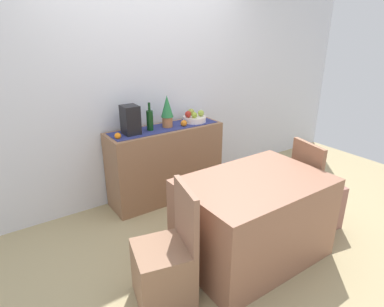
% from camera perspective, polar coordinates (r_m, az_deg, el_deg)
% --- Properties ---
extents(ground_plane, '(6.40, 6.40, 0.02)m').
position_cam_1_polar(ground_plane, '(3.28, 3.08, -14.29)').
color(ground_plane, tan).
rests_on(ground_plane, ground).
extents(room_wall_rear, '(6.40, 0.06, 2.70)m').
position_cam_1_polar(room_wall_rear, '(3.71, -7.90, 12.64)').
color(room_wall_rear, silver).
rests_on(room_wall_rear, ground).
extents(sideboard_console, '(1.32, 0.42, 0.86)m').
position_cam_1_polar(sideboard_console, '(3.77, -4.60, -1.72)').
color(sideboard_console, '#8D6346').
rests_on(sideboard_console, ground).
extents(table_runner, '(1.24, 0.32, 0.01)m').
position_cam_1_polar(table_runner, '(3.62, -4.80, 4.57)').
color(table_runner, navy).
rests_on(table_runner, sideboard_console).
extents(fruit_bowl, '(0.27, 0.27, 0.06)m').
position_cam_1_polar(fruit_bowl, '(3.81, 0.42, 6.08)').
color(fruit_bowl, white).
rests_on(fruit_bowl, table_runner).
extents(apple_center, '(0.08, 0.08, 0.08)m').
position_cam_1_polar(apple_center, '(3.86, -0.16, 7.33)').
color(apple_center, '#99A23E').
rests_on(apple_center, fruit_bowl).
extents(apple_upper, '(0.07, 0.07, 0.07)m').
position_cam_1_polar(apple_upper, '(3.73, 0.42, 6.77)').
color(apple_upper, '#8FAD32').
rests_on(apple_upper, fruit_bowl).
extents(apple_front, '(0.07, 0.07, 0.07)m').
position_cam_1_polar(apple_front, '(3.80, 1.57, 7.09)').
color(apple_front, '#96B041').
rests_on(apple_front, fruit_bowl).
extents(apple_left, '(0.07, 0.07, 0.07)m').
position_cam_1_polar(apple_left, '(3.75, -0.69, 6.91)').
color(apple_left, '#B62920').
rests_on(apple_left, fruit_bowl).
extents(wine_bottle, '(0.07, 0.07, 0.31)m').
position_cam_1_polar(wine_bottle, '(3.51, -7.42, 5.84)').
color(wine_bottle, '#103A15').
rests_on(wine_bottle, sideboard_console).
extents(coffee_maker, '(0.16, 0.18, 0.30)m').
position_cam_1_polar(coffee_maker, '(3.41, -10.77, 5.79)').
color(coffee_maker, black).
rests_on(coffee_maker, sideboard_console).
extents(potted_plant, '(0.14, 0.14, 0.36)m').
position_cam_1_polar(potted_plant, '(3.59, -4.39, 7.56)').
color(potted_plant, '#B16A40').
rests_on(potted_plant, sideboard_console).
extents(orange_loose_mid, '(0.07, 0.07, 0.07)m').
position_cam_1_polar(orange_loose_mid, '(3.31, -12.91, 3.04)').
color(orange_loose_mid, orange).
rests_on(orange_loose_mid, sideboard_console).
extents(orange_loose_near_bowl, '(0.07, 0.07, 0.07)m').
position_cam_1_polar(orange_loose_near_bowl, '(3.65, -1.45, 5.32)').
color(orange_loose_near_bowl, orange).
rests_on(orange_loose_near_bowl, sideboard_console).
extents(dining_table, '(1.21, 0.82, 0.74)m').
position_cam_1_polar(dining_table, '(2.88, 10.65, -11.16)').
color(dining_table, '#926149').
rests_on(dining_table, ground).
extents(chair_near_window, '(0.48, 0.48, 0.90)m').
position_cam_1_polar(chair_near_window, '(2.50, -4.72, -19.50)').
color(chair_near_window, '#90684D').
rests_on(chair_near_window, ground).
extents(chair_by_corner, '(0.47, 0.47, 0.90)m').
position_cam_1_polar(chair_by_corner, '(3.53, 20.70, -7.70)').
color(chair_by_corner, '#936156').
rests_on(chair_by_corner, ground).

